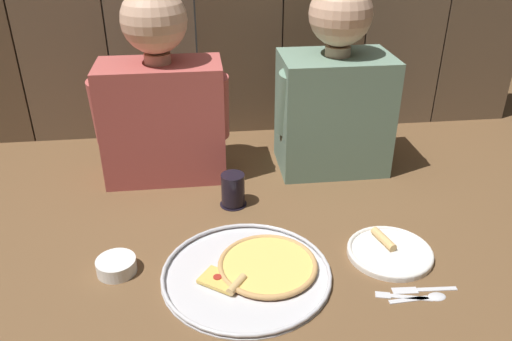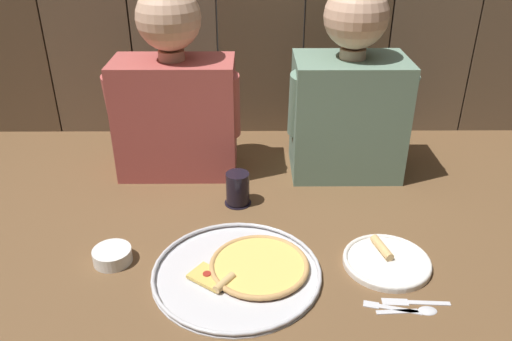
{
  "view_description": "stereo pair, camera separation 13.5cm",
  "coord_description": "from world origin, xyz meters",
  "px_view_note": "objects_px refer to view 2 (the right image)",
  "views": [
    {
      "loc": [
        -0.16,
        -1.08,
        0.82
      ],
      "look_at": [
        -0.02,
        0.1,
        0.18
      ],
      "focal_mm": 35.83,
      "sensor_mm": 36.0,
      "label": 1
    },
    {
      "loc": [
        -0.03,
        -1.09,
        0.82
      ],
      "look_at": [
        -0.02,
        0.1,
        0.18
      ],
      "focal_mm": 35.83,
      "sensor_mm": 36.0,
      "label": 2
    }
  ],
  "objects_px": {
    "pizza_tray": "(244,270)",
    "dipping_bowl": "(112,255)",
    "diner_left": "(174,88)",
    "dinner_plate": "(387,261)",
    "diner_right": "(350,90)",
    "drinking_glass": "(238,189)"
  },
  "relations": [
    {
      "from": "diner_right",
      "to": "dipping_bowl",
      "type": "bearing_deg",
      "value": -143.15
    },
    {
      "from": "dinner_plate",
      "to": "drinking_glass",
      "type": "distance_m",
      "value": 0.48
    },
    {
      "from": "pizza_tray",
      "to": "drinking_glass",
      "type": "bearing_deg",
      "value": 93.96
    },
    {
      "from": "dipping_bowl",
      "to": "diner_left",
      "type": "height_order",
      "value": "diner_left"
    },
    {
      "from": "pizza_tray",
      "to": "diner_left",
      "type": "height_order",
      "value": "diner_left"
    },
    {
      "from": "dinner_plate",
      "to": "diner_right",
      "type": "height_order",
      "value": "diner_right"
    },
    {
      "from": "pizza_tray",
      "to": "diner_left",
      "type": "relative_size",
      "value": 0.68
    },
    {
      "from": "dinner_plate",
      "to": "dipping_bowl",
      "type": "relative_size",
      "value": 2.25
    },
    {
      "from": "dipping_bowl",
      "to": "diner_right",
      "type": "xyz_separation_m",
      "value": [
        0.66,
        0.5,
        0.26
      ]
    },
    {
      "from": "dinner_plate",
      "to": "diner_left",
      "type": "height_order",
      "value": "diner_left"
    },
    {
      "from": "dipping_bowl",
      "to": "diner_left",
      "type": "bearing_deg",
      "value": 77.54
    },
    {
      "from": "pizza_tray",
      "to": "dinner_plate",
      "type": "distance_m",
      "value": 0.36
    },
    {
      "from": "pizza_tray",
      "to": "dipping_bowl",
      "type": "height_order",
      "value": "dipping_bowl"
    },
    {
      "from": "dipping_bowl",
      "to": "diner_left",
      "type": "relative_size",
      "value": 0.16
    },
    {
      "from": "dinner_plate",
      "to": "drinking_glass",
      "type": "height_order",
      "value": "drinking_glass"
    },
    {
      "from": "pizza_tray",
      "to": "drinking_glass",
      "type": "height_order",
      "value": "drinking_glass"
    },
    {
      "from": "dinner_plate",
      "to": "diner_left",
      "type": "bearing_deg",
      "value": 138.81
    },
    {
      "from": "drinking_glass",
      "to": "diner_left",
      "type": "relative_size",
      "value": 0.17
    },
    {
      "from": "dinner_plate",
      "to": "dipping_bowl",
      "type": "bearing_deg",
      "value": 178.78
    },
    {
      "from": "pizza_tray",
      "to": "diner_right",
      "type": "distance_m",
      "value": 0.69
    },
    {
      "from": "dinner_plate",
      "to": "drinking_glass",
      "type": "relative_size",
      "value": 2.17
    },
    {
      "from": "pizza_tray",
      "to": "diner_right",
      "type": "height_order",
      "value": "diner_right"
    }
  ]
}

